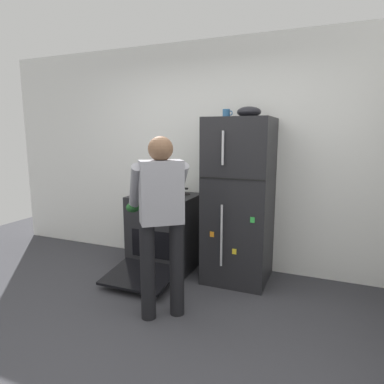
# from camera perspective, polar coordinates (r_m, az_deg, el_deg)

# --- Properties ---
(ground) EXTENTS (8.00, 8.00, 0.00)m
(ground) POSITION_cam_1_polar(r_m,az_deg,el_deg) (2.87, -11.47, -24.55)
(ground) COLOR #38383D
(kitchen_wall_back) EXTENTS (6.00, 0.10, 2.70)m
(kitchen_wall_back) POSITION_cam_1_polar(r_m,az_deg,el_deg) (4.14, 3.11, 6.19)
(kitchen_wall_back) COLOR white
(kitchen_wall_back) RESTS_ON ground
(refrigerator) EXTENTS (0.68, 0.72, 1.78)m
(refrigerator) POSITION_cam_1_polar(r_m,az_deg,el_deg) (3.70, 8.06, -1.50)
(refrigerator) COLOR black
(refrigerator) RESTS_ON ground
(stove_range) EXTENTS (0.76, 1.21, 0.90)m
(stove_range) POSITION_cam_1_polar(r_m,az_deg,el_deg) (4.11, -4.71, -6.82)
(stove_range) COLOR black
(stove_range) RESTS_ON ground
(person_cook) EXTENTS (0.66, 0.70, 1.60)m
(person_cook) POSITION_cam_1_polar(r_m,az_deg,el_deg) (2.90, -5.34, -3.35)
(person_cook) COLOR black
(person_cook) RESTS_ON ground
(red_pot) EXTENTS (0.32, 0.22, 0.12)m
(red_pot) POSITION_cam_1_polar(r_m,az_deg,el_deg) (3.89, -2.94, 0.12)
(red_pot) COLOR #236638
(red_pot) RESTS_ON stove_range
(coffee_mug) EXTENTS (0.11, 0.08, 0.10)m
(coffee_mug) POSITION_cam_1_polar(r_m,az_deg,el_deg) (3.73, 5.91, 13.17)
(coffee_mug) COLOR #2D6093
(coffee_mug) RESTS_ON refrigerator
(pepper_mill) EXTENTS (0.05, 0.05, 0.18)m
(pepper_mill) POSITION_cam_1_polar(r_m,az_deg,el_deg) (4.32, -7.05, 1.43)
(pepper_mill) COLOR brown
(pepper_mill) RESTS_ON stove_range
(mixing_bowl) EXTENTS (0.25, 0.25, 0.11)m
(mixing_bowl) POSITION_cam_1_polar(r_m,az_deg,el_deg) (3.61, 9.70, 13.32)
(mixing_bowl) COLOR black
(mixing_bowl) RESTS_ON refrigerator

